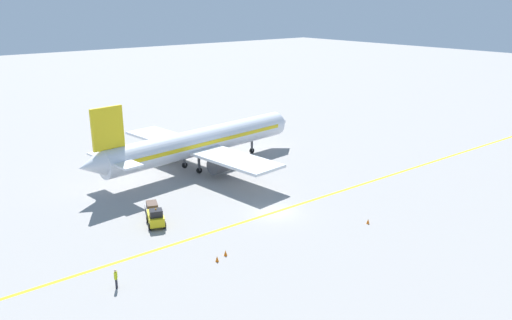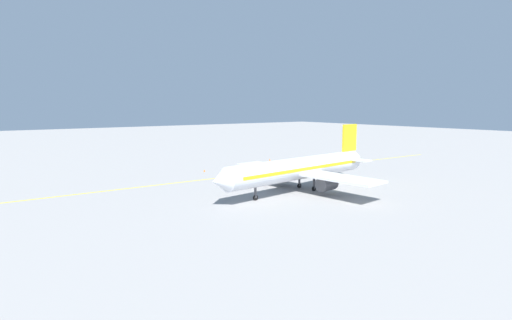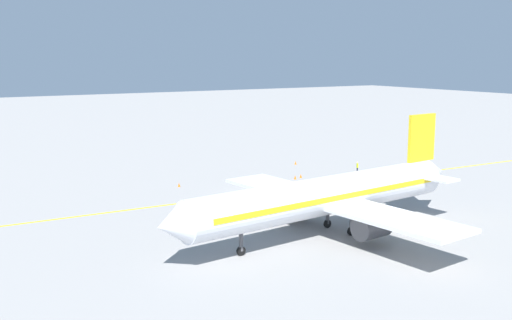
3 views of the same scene
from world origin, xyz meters
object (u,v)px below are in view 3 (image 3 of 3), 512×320
(airplane_at_gate, at_px, (328,196))
(baggage_cart_trailing, at_px, (361,191))
(ground_crew_worker, at_px, (357,167))
(traffic_cone_by_wingtip, at_px, (301,176))
(traffic_cone_near_nose, at_px, (296,163))
(traffic_cone_mid_apron, at_px, (295,177))
(baggage_tug_white, at_px, (352,184))
(traffic_cone_far_edge, at_px, (179,185))

(airplane_at_gate, relative_size, baggage_cart_trailing, 12.13)
(ground_crew_worker, distance_m, traffic_cone_by_wingtip, 8.93)
(traffic_cone_by_wingtip, bearing_deg, airplane_at_gate, 149.99)
(airplane_at_gate, bearing_deg, ground_crew_worker, -45.88)
(traffic_cone_near_nose, distance_m, traffic_cone_by_wingtip, 10.30)
(baggage_cart_trailing, xyz_separation_m, traffic_cone_by_wingtip, (13.22, -0.62, -0.49))
(traffic_cone_mid_apron, bearing_deg, airplane_at_gate, 151.90)
(airplane_at_gate, bearing_deg, traffic_cone_mid_apron, -28.10)
(airplane_at_gate, height_order, traffic_cone_near_nose, airplane_at_gate)
(airplane_at_gate, bearing_deg, traffic_cone_near_nose, -30.26)
(traffic_cone_near_nose, xyz_separation_m, traffic_cone_mid_apron, (-9.24, 6.51, 0.00))
(baggage_cart_trailing, bearing_deg, traffic_cone_near_nose, -14.98)
(airplane_at_gate, distance_m, baggage_tug_white, 19.13)
(baggage_cart_trailing, relative_size, traffic_cone_far_edge, 5.33)
(airplane_at_gate, xyz_separation_m, traffic_cone_near_nose, (31.85, -18.58, -3.43))
(baggage_tug_white, xyz_separation_m, traffic_cone_by_wingtip, (10.15, 0.58, -0.63))
(traffic_cone_mid_apron, bearing_deg, traffic_cone_near_nose, -35.15)
(baggage_cart_trailing, relative_size, traffic_cone_mid_apron, 5.33)
(baggage_cart_trailing, xyz_separation_m, traffic_cone_far_edge, (16.63, 16.16, -0.49))
(ground_crew_worker, relative_size, traffic_cone_by_wingtip, 3.05)
(baggage_tug_white, bearing_deg, traffic_cone_by_wingtip, 3.27)
(traffic_cone_near_nose, distance_m, traffic_cone_far_edge, 22.72)
(traffic_cone_mid_apron, bearing_deg, traffic_cone_far_edge, 76.23)
(airplane_at_gate, xyz_separation_m, baggage_tug_white, (12.86, -13.87, -2.81))
(baggage_tug_white, height_order, baggage_cart_trailing, baggage_tug_white)
(airplane_at_gate, relative_size, traffic_cone_mid_apron, 64.63)
(airplane_at_gate, distance_m, traffic_cone_far_edge, 26.87)
(baggage_tug_white, relative_size, ground_crew_worker, 1.99)
(traffic_cone_near_nose, height_order, traffic_cone_mid_apron, same)
(ground_crew_worker, bearing_deg, traffic_cone_by_wingtip, 79.50)
(traffic_cone_mid_apron, bearing_deg, ground_crew_worker, -96.95)
(ground_crew_worker, bearing_deg, airplane_at_gate, 134.12)
(baggage_cart_trailing, relative_size, ground_crew_worker, 1.74)
(ground_crew_worker, bearing_deg, traffic_cone_far_edge, 78.86)
(ground_crew_worker, relative_size, traffic_cone_far_edge, 3.05)
(traffic_cone_far_edge, bearing_deg, baggage_cart_trailing, -135.82)
(airplane_at_gate, relative_size, ground_crew_worker, 21.16)
(traffic_cone_far_edge, bearing_deg, traffic_cone_by_wingtip, -101.48)
(airplane_at_gate, distance_m, traffic_cone_by_wingtip, 26.80)
(airplane_at_gate, xyz_separation_m, traffic_cone_far_edge, (26.42, 3.48, -3.43))
(airplane_at_gate, distance_m, ground_crew_worker, 30.85)
(baggage_tug_white, distance_m, traffic_cone_near_nose, 19.57)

